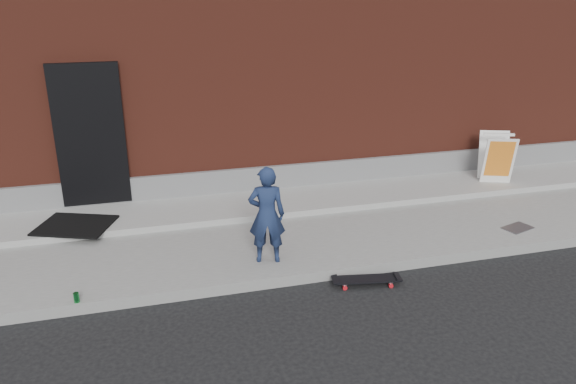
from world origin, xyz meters
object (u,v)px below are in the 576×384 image
object	(u,v)px
pizza_sign	(496,157)
soda_can	(76,298)
child	(267,215)
skateboard	(367,280)

from	to	relation	value
pizza_sign	soda_can	bearing A→B (deg)	-162.47
child	pizza_sign	bearing A→B (deg)	-147.35
child	soda_can	size ratio (longest dim) A/B	10.97
soda_can	skateboard	bearing A→B (deg)	-4.49
soda_can	pizza_sign	bearing A→B (deg)	17.53
pizza_sign	child	bearing A→B (deg)	-159.06
child	pizza_sign	size ratio (longest dim) A/B	1.49
child	soda_can	world-z (taller)	child
child	skateboard	distance (m)	1.53
child	skateboard	bearing A→B (deg)	159.35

